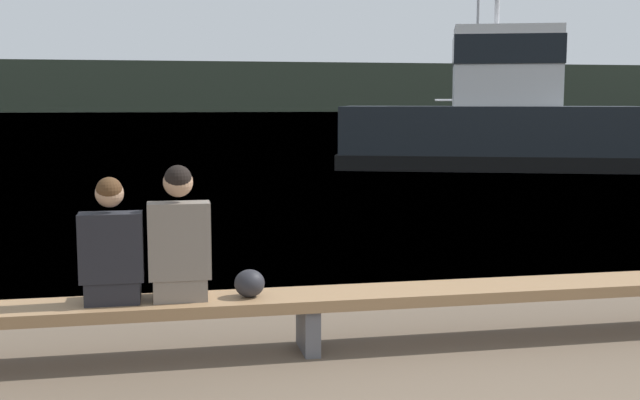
# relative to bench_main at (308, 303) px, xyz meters

# --- Properties ---
(water_surface) EXTENTS (240.00, 240.00, 0.00)m
(water_surface) POSITION_rel_bench_main_xyz_m (0.71, 121.84, -0.38)
(water_surface) COLOR #5684A3
(water_surface) RESTS_ON ground
(far_shoreline) EXTENTS (600.00, 12.00, 8.68)m
(far_shoreline) POSITION_rel_bench_main_xyz_m (0.71, 139.79, 3.96)
(far_shoreline) COLOR #384233
(far_shoreline) RESTS_ON ground
(bench_main) EXTENTS (8.83, 0.52, 0.45)m
(bench_main) POSITION_rel_bench_main_xyz_m (0.00, 0.00, 0.00)
(bench_main) COLOR #8E6B47
(bench_main) RESTS_ON ground
(person_left) EXTENTS (0.46, 0.37, 0.94)m
(person_left) POSITION_rel_bench_main_xyz_m (-1.47, 0.00, 0.47)
(person_left) COLOR black
(person_left) RESTS_ON bench_main
(person_right) EXTENTS (0.46, 0.38, 1.02)m
(person_right) POSITION_rel_bench_main_xyz_m (-0.98, -0.00, 0.52)
(person_right) COLOR #70665B
(person_right) RESTS_ON bench_main
(shopping_bag) EXTENTS (0.23, 0.22, 0.21)m
(shopping_bag) POSITION_rel_bench_main_xyz_m (-0.46, -0.02, 0.18)
(shopping_bag) COLOR #232328
(shopping_bag) RESTS_ON bench_main
(tugboat_red) EXTENTS (9.33, 6.21, 7.20)m
(tugboat_red) POSITION_rel_bench_main_xyz_m (8.40, 15.96, 0.89)
(tugboat_red) COLOR black
(tugboat_red) RESTS_ON water_surface
(moored_sailboat) EXTENTS (8.16, 3.19, 9.28)m
(moored_sailboat) POSITION_rel_bench_main_xyz_m (12.70, 26.80, 0.19)
(moored_sailboat) COLOR silver
(moored_sailboat) RESTS_ON water_surface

